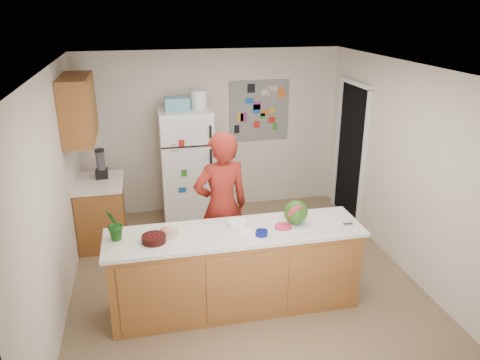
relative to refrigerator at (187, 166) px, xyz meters
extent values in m
cube|color=brown|center=(0.45, -1.88, -0.86)|extent=(4.00, 4.50, 0.02)
cube|color=beige|center=(0.45, 0.38, 0.40)|extent=(4.00, 0.02, 2.50)
cube|color=beige|center=(-1.56, -1.88, 0.40)|extent=(0.02, 4.50, 2.50)
cube|color=beige|center=(2.46, -1.88, 0.40)|extent=(0.02, 4.50, 2.50)
cube|color=white|center=(0.45, -1.88, 1.66)|extent=(4.00, 4.50, 0.02)
cube|color=black|center=(2.44, -0.43, 0.17)|extent=(0.03, 0.85, 2.04)
cube|color=brown|center=(0.25, -2.38, -0.41)|extent=(2.60, 0.62, 0.88)
cube|color=silver|center=(0.25, -2.38, 0.05)|extent=(2.68, 0.70, 0.04)
cube|color=brown|center=(-1.24, -0.53, -0.42)|extent=(0.60, 0.80, 0.86)
cube|color=silver|center=(-1.24, -0.53, 0.03)|extent=(0.64, 0.84, 0.04)
cube|color=brown|center=(-1.37, -0.58, 1.05)|extent=(0.35, 1.00, 0.80)
cube|color=silver|center=(0.00, 0.00, 0.00)|extent=(0.75, 0.70, 1.70)
cube|color=#5999B2|center=(-0.10, 0.00, 0.94)|extent=(0.35, 0.28, 0.18)
cube|color=slate|center=(1.20, 0.36, 0.70)|extent=(0.95, 0.01, 0.95)
imported|color=maroon|center=(0.22, -1.74, 0.06)|extent=(0.73, 0.55, 1.82)
cylinder|color=black|center=(-1.19, -0.40, 0.24)|extent=(0.12, 0.12, 0.38)
cube|color=silver|center=(0.85, -2.38, 0.08)|extent=(0.42, 0.33, 0.01)
sphere|color=#265B10|center=(0.91, -2.36, 0.21)|extent=(0.26, 0.26, 0.26)
cylinder|color=#BB2140|center=(0.75, -2.43, 0.09)|extent=(0.17, 0.17, 0.02)
cylinder|color=black|center=(-0.58, -2.44, 0.11)|extent=(0.24, 0.24, 0.07)
cylinder|color=white|center=(0.29, -2.28, 0.10)|extent=(0.26, 0.26, 0.06)
cylinder|color=#0A0F5C|center=(0.49, -2.53, 0.10)|extent=(0.15, 0.15, 0.05)
cylinder|color=#B4A88E|center=(-0.46, -2.32, 0.08)|extent=(0.34, 0.34, 0.02)
cube|color=white|center=(0.37, -2.44, 0.08)|extent=(0.20, 0.19, 0.02)
cube|color=slate|center=(1.45, -2.49, 0.08)|extent=(0.10, 0.05, 0.01)
imported|color=#134617|center=(-0.95, -2.33, 0.24)|extent=(0.18, 0.21, 0.34)
camera|label=1|loc=(-0.63, -6.62, 2.28)|focal=35.00mm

